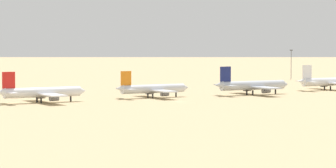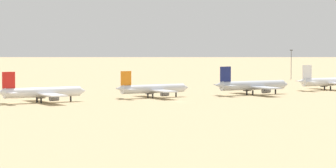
% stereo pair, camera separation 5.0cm
% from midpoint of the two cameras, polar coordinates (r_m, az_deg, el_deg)
% --- Properties ---
extents(ground, '(4000.00, 4000.00, 0.00)m').
position_cam_midpoint_polar(ground, '(345.39, 0.73, -1.17)').
color(ground, tan).
extents(ridge_east, '(453.28, 329.71, 127.64)m').
position_cam_midpoint_polar(ridge_east, '(1400.61, -2.53, 4.82)').
color(ridge_east, slate).
rests_on(ridge_east, ground).
extents(parked_jet_red_2, '(37.54, 31.47, 12.42)m').
position_cam_midpoint_polar(parked_jet_red_2, '(342.97, -8.30, -0.55)').
color(parked_jet_red_2, white).
rests_on(parked_jet_red_2, ground).
extents(parked_jet_orange_3, '(34.93, 29.28, 11.56)m').
position_cam_midpoint_polar(parked_jet_orange_3, '(365.66, -1.03, -0.32)').
color(parked_jet_orange_3, silver).
rests_on(parked_jet_orange_3, ground).
extents(parked_jet_navy_4, '(38.70, 32.52, 12.79)m').
position_cam_midpoint_polar(parked_jet_navy_4, '(384.91, 5.53, -0.09)').
color(parked_jet_navy_4, silver).
rests_on(parked_jet_navy_4, ground).
extents(parked_jet_white_5, '(37.03, 31.15, 12.23)m').
position_cam_midpoint_polar(parked_jet_white_5, '(422.77, 10.55, 0.15)').
color(parked_jet_white_5, white).
rests_on(parked_jet_white_5, ground).
extents(light_pole_mid, '(1.80, 0.50, 17.44)m').
position_cam_midpoint_polar(light_pole_mid, '(524.24, 8.09, 1.42)').
color(light_pole_mid, '#59595E').
rests_on(light_pole_mid, ground).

